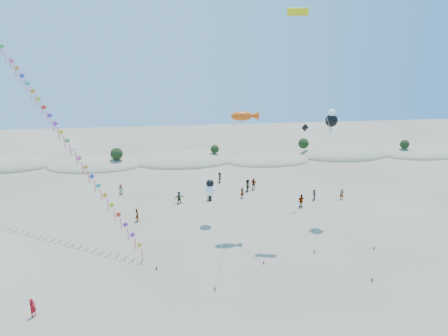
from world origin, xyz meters
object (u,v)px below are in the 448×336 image
at_px(flyer_foreground, 33,308).
at_px(fish_kite, 245,116).
at_px(parafoil_kite, 299,18).
at_px(kite_train, 59,130).

bearing_deg(flyer_foreground, fish_kite, -32.56).
bearing_deg(parafoil_kite, flyer_foreground, -152.49).
bearing_deg(flyer_foreground, kite_train, 27.43).
distance_m(fish_kite, parafoil_kite, 11.44).
distance_m(kite_train, fish_kite, 20.77).
height_order(kite_train, flyer_foreground, kite_train).
bearing_deg(kite_train, fish_kite, -8.76).
relative_size(fish_kite, flyer_foreground, 8.67).
height_order(fish_kite, flyer_foreground, fish_kite).
height_order(kite_train, fish_kite, kite_train).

